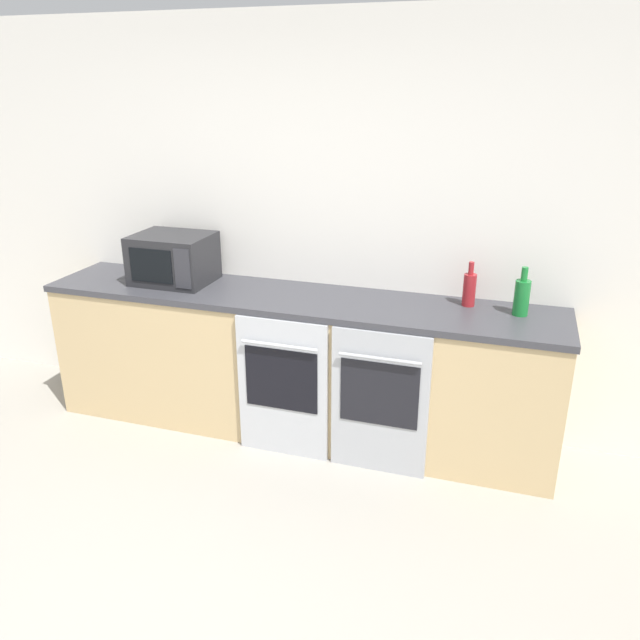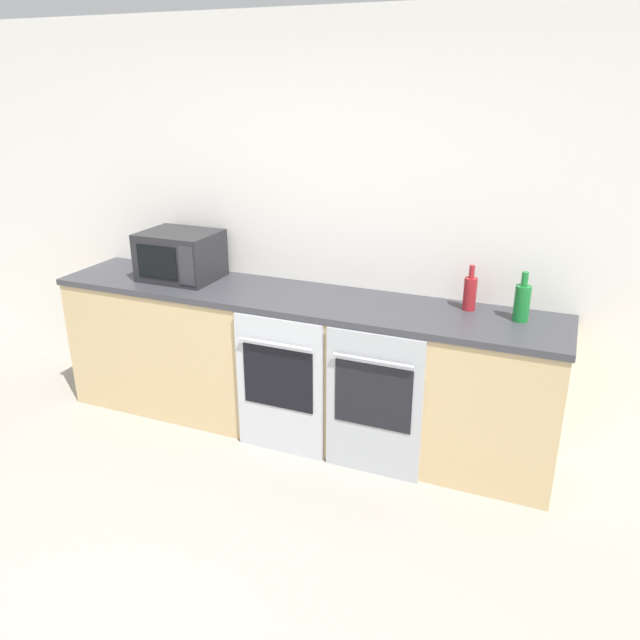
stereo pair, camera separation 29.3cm
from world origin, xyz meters
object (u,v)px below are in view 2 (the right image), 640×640
(microwave, at_px, (181,255))
(bottle_green, at_px, (522,302))
(oven_right, at_px, (373,405))
(oven_left, at_px, (279,387))
(bottle_red, at_px, (470,292))

(microwave, height_order, bottle_green, microwave)
(oven_right, distance_m, microwave, 1.66)
(oven_left, distance_m, oven_right, 0.60)
(oven_left, height_order, microwave, microwave)
(bottle_red, xyz_separation_m, bottle_green, (0.30, -0.07, 0.01))
(oven_right, height_order, bottle_green, bottle_green)
(oven_left, height_order, oven_right, same)
(microwave, xyz_separation_m, bottle_red, (1.91, 0.12, -0.05))
(oven_right, bearing_deg, microwave, 166.63)
(oven_left, relative_size, bottle_red, 3.33)
(oven_right, bearing_deg, bottle_green, 29.09)
(oven_right, xyz_separation_m, bottle_green, (0.72, 0.40, 0.59))
(microwave, bearing_deg, bottle_green, 1.15)
(microwave, bearing_deg, oven_right, -13.37)
(bottle_red, bearing_deg, oven_left, -155.23)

